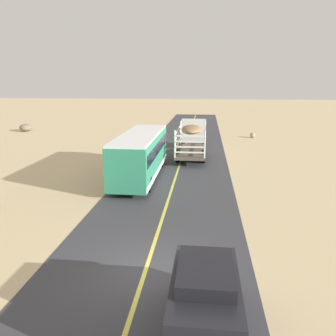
% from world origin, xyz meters
% --- Properties ---
extents(ground_plane, '(240.00, 240.00, 0.00)m').
position_xyz_m(ground_plane, '(0.00, 0.00, 0.00)').
color(ground_plane, '#CCB284').
extents(road_surface, '(8.00, 120.00, 0.02)m').
position_xyz_m(road_surface, '(0.00, 0.00, 0.01)').
color(road_surface, '#38383D').
rests_on(road_surface, ground).
extents(road_centre_line, '(0.16, 117.60, 0.00)m').
position_xyz_m(road_centre_line, '(0.00, 0.00, 0.02)').
color(road_centre_line, '#D8CC4C').
rests_on(road_centre_line, road_surface).
extents(suv_near, '(1.90, 4.62, 2.29)m').
position_xyz_m(suv_near, '(2.17, -3.29, 1.15)').
color(suv_near, black).
rests_on(suv_near, road_surface).
extents(livestock_truck, '(2.53, 9.70, 3.02)m').
position_xyz_m(livestock_truck, '(0.86, 21.97, 1.79)').
color(livestock_truck, silver).
rests_on(livestock_truck, road_surface).
extents(bus, '(2.54, 10.00, 3.21)m').
position_xyz_m(bus, '(-2.49, 12.41, 1.75)').
color(bus, '#2D8C66').
rests_on(bus, road_surface).
extents(boulder_mid_field, '(1.63, 1.87, 1.02)m').
position_xyz_m(boulder_mid_field, '(-22.70, 33.61, 0.51)').
color(boulder_mid_field, '#756656').
rests_on(boulder_mid_field, ground).
extents(boulder_far_horizon, '(0.64, 0.75, 0.63)m').
position_xyz_m(boulder_far_horizon, '(7.85, 31.39, 0.32)').
color(boulder_far_horizon, gray).
rests_on(boulder_far_horizon, ground).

